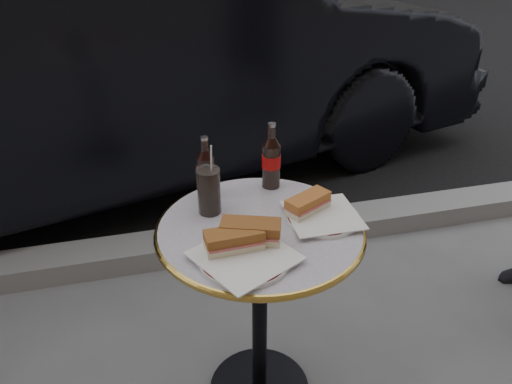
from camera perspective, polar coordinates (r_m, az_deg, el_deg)
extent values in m
cube|color=black|center=(6.38, -11.36, 15.25)|extent=(40.00, 8.00, 0.00)
cube|color=gray|center=(2.59, -4.64, -5.72)|extent=(40.00, 0.20, 0.12)
cylinder|color=silver|center=(1.34, -1.32, -7.58)|extent=(0.31, 0.31, 0.01)
cylinder|color=white|center=(1.52, 7.61, -2.86)|extent=(0.26, 0.26, 0.01)
cube|color=brown|center=(1.34, -2.52, -5.61)|extent=(0.16, 0.08, 0.05)
cube|color=brown|center=(1.37, -0.61, -4.59)|extent=(0.18, 0.13, 0.06)
cube|color=#B5652E|center=(1.51, 5.93, -1.39)|extent=(0.16, 0.13, 0.05)
cylinder|color=black|center=(1.51, -5.41, 0.13)|extent=(0.09, 0.09, 0.15)
imported|color=black|center=(3.23, -14.63, 14.82)|extent=(2.74, 4.90, 1.53)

